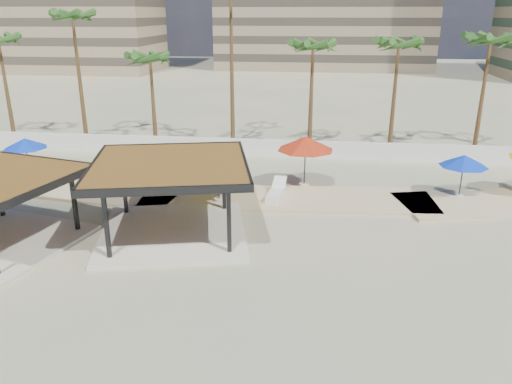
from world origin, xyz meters
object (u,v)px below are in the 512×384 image
umbrella_a (25,143)px  lounger_b (276,193)px  lounger_a (202,185)px  umbrella_c (306,144)px  pavilion_central (171,192)px

umbrella_a → lounger_b: 16.04m
umbrella_a → lounger_a: size_ratio=1.46×
umbrella_c → lounger_a: size_ratio=2.07×
lounger_a → lounger_b: size_ratio=0.84×
umbrella_c → umbrella_a: bearing=180.0°
umbrella_a → lounger_a: (11.37, -1.19, -1.82)m
pavilion_central → lounger_a: pavilion_central is taller
lounger_b → lounger_a: bearing=84.9°
pavilion_central → lounger_b: (4.42, 5.05, -1.71)m
lounger_b → pavilion_central: bearing=146.5°
umbrella_c → pavilion_central: bearing=-129.1°
pavilion_central → umbrella_a: 13.48m
lounger_b → umbrella_a: bearing=89.8°
umbrella_c → lounger_b: bearing=-123.8°
pavilion_central → lounger_b: 6.92m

